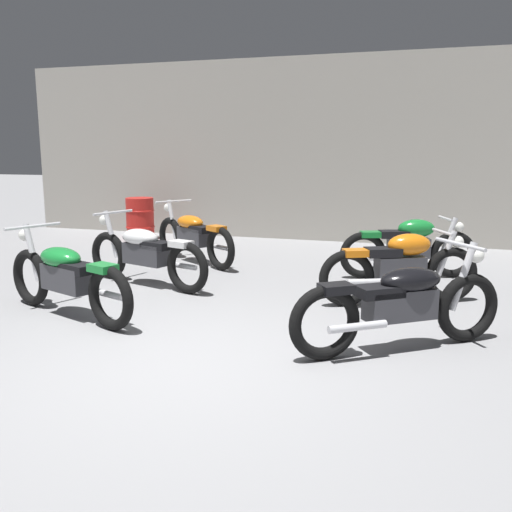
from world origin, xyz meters
TOP-DOWN VIEW (x-y plane):
  - ground_plane at (0.00, 0.00)m, footprint 60.00×60.00m
  - back_wall at (0.00, 7.02)m, footprint 13.41×0.24m
  - motorcycle_left_row_0 at (-1.77, 0.90)m, footprint 2.07×0.98m
  - motorcycle_left_row_1 at (-1.66, 2.45)m, footprint 2.10×0.90m
  - motorcycle_left_row_2 at (-1.67, 4.09)m, footprint 1.86×1.30m
  - motorcycle_right_row_0 at (1.78, 0.91)m, footprint 1.82×1.37m
  - motorcycle_right_row_1 at (1.68, 2.53)m, footprint 1.82×0.96m
  - motorcycle_right_row_2 at (1.72, 3.98)m, footprint 1.89×0.79m
  - oil_drum at (-3.68, 5.98)m, footprint 0.59×0.59m

SIDE VIEW (x-z plane):
  - ground_plane at x=0.00m, z-range 0.00..0.00m
  - oil_drum at x=-3.68m, z-range 0.00..0.85m
  - motorcycle_left_row_0 at x=-1.77m, z-range -0.04..0.94m
  - motorcycle_left_row_1 at x=-1.66m, z-range -0.04..0.94m
  - motorcycle_left_row_2 at x=-1.67m, z-range -0.04..0.94m
  - motorcycle_right_row_0 at x=1.78m, z-range -0.04..0.94m
  - motorcycle_right_row_1 at x=1.68m, z-range 0.02..0.90m
  - motorcycle_right_row_2 at x=1.72m, z-range 0.02..0.90m
  - back_wall at x=0.00m, z-range 0.00..3.60m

